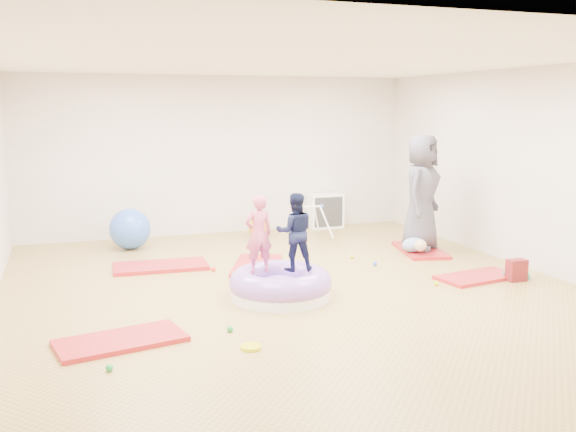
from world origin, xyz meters
name	(u,v)px	position (x,y,z in m)	size (l,w,h in m)	color
room	(296,179)	(0.00, 0.00, 1.40)	(7.01, 8.01, 2.81)	#B48C4A
gym_mat_front_left	(121,341)	(-2.20, -1.10, 0.03)	(1.21, 0.60, 0.05)	red
gym_mat_mid_left	(161,266)	(-1.42, 1.72, 0.03)	(1.31, 0.65, 0.05)	red
gym_mat_center_back	(257,265)	(-0.11, 1.33, 0.03)	(1.23, 0.62, 0.05)	red
gym_mat_right	(478,277)	(2.49, -0.23, 0.02)	(1.10, 0.55, 0.05)	red
gym_mat_rear_right	(420,250)	(2.60, 1.43, 0.02)	(1.20, 0.60, 0.05)	red
inflatable_cushion	(280,286)	(-0.27, -0.19, 0.15)	(1.23, 1.23, 0.39)	white
child_pink	(258,230)	(-0.50, -0.06, 0.82)	(0.34, 0.22, 0.93)	#CC4F70
child_navy	(295,228)	(-0.06, -0.12, 0.83)	(0.46, 0.36, 0.94)	black
adult_caregiver	(421,192)	(2.59, 1.45, 0.95)	(0.88, 0.57, 1.79)	#494652
infant	(415,245)	(2.38, 1.21, 0.17)	(0.40, 0.40, 0.23)	#7D9ACD
ball_pit_balls	(301,287)	(0.08, 0.04, 0.03)	(4.20, 3.17, 0.07)	blue
exercise_ball_blue	(130,229)	(-1.69, 3.14, 0.33)	(0.66, 0.66, 0.66)	blue
exercise_ball_orange	(259,227)	(0.52, 3.33, 0.19)	(0.38, 0.38, 0.38)	orange
infant_play_gym	(307,216)	(1.31, 3.03, 0.38)	(0.73, 0.70, 0.56)	white
cube_shelf	(326,211)	(1.96, 3.79, 0.32)	(0.65, 0.32, 0.65)	white
balance_disc	(516,275)	(2.99, -0.37, 0.04)	(0.34, 0.34, 0.08)	teal
backpack	(517,270)	(2.89, -0.49, 0.14)	(0.25, 0.15, 0.29)	#B4141A
yellow_toy	(251,347)	(-1.05, -1.65, 0.02)	(0.20, 0.20, 0.03)	#D7DB0E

